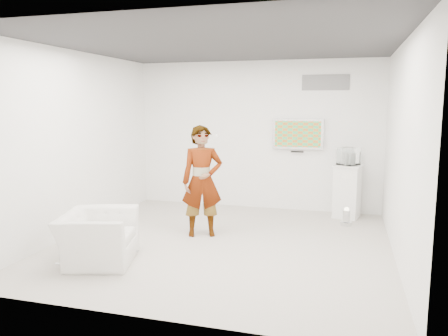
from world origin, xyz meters
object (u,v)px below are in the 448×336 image
Objects in this scene: armchair at (98,237)px; floor_uplight at (346,217)px; tv at (298,134)px; person at (202,181)px; pedestal at (347,191)px.

armchair is 3.39× the size of floor_uplight.
tv is 4.48m from armchair.
person reaches higher than floor_uplight.
floor_uplight is (2.28, 1.24, -0.75)m from person.
person is 5.81× the size of floor_uplight.
pedestal is at bearing -16.70° from tv.
tv reaches higher than armchair.
floor_uplight is (3.26, 2.78, -0.19)m from armchair.
floor_uplight is at bearing -89.67° from pedestal.
person is at bearing -151.44° from floor_uplight.
tv reaches higher than pedestal.
tv is at bearing 36.53° from person.
tv is 0.95× the size of armchair.
tv is 0.55× the size of person.
pedestal is at bearing 16.66° from person.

